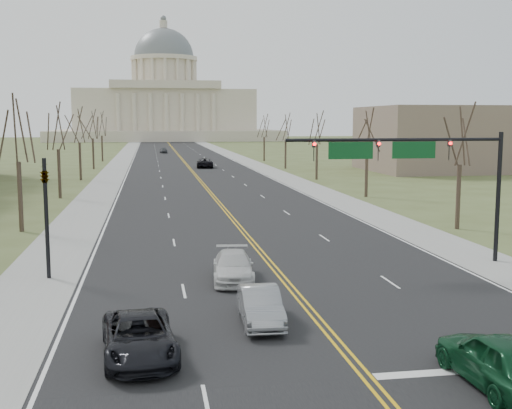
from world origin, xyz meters
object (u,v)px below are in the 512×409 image
object	(u,v)px
signal_mast	(413,159)
car_nb_inner_lead	(499,359)
signal_left	(46,205)
car_sb_inner_second	(233,266)
car_sb_outer_lead	(139,337)
car_sb_inner_lead	(260,306)
car_far_nb	(205,163)
car_far_sb	(164,150)

from	to	relation	value
signal_mast	car_nb_inner_lead	bearing A→B (deg)	-103.75
signal_left	car_nb_inner_lead	distance (m)	22.02
signal_mast	signal_left	world-z (taller)	signal_mast
car_sb_inner_second	car_sb_outer_lead	bearing A→B (deg)	-108.63
car_sb_outer_lead	car_sb_inner_second	xyz separation A→B (m)	(4.40, 9.77, -0.01)
car_sb_inner_lead	signal_mast	bearing A→B (deg)	44.32
car_nb_inner_lead	car_sb_inner_second	xyz separation A→B (m)	(-6.07, 13.89, -0.14)
car_far_nb	car_sb_inner_lead	bearing A→B (deg)	90.31
car_sb_outer_lead	car_far_sb	xyz separation A→B (m)	(3.70, 136.28, -0.02)
signal_mast	car_far_nb	xyz separation A→B (m)	(-4.85, 74.64, -4.95)
car_sb_outer_lead	car_sb_inner_second	size ratio (longest dim) A/B	1.05
signal_mast	car_nb_inner_lead	distance (m)	16.97
signal_mast	car_sb_inner_second	bearing A→B (deg)	-169.24
car_far_nb	car_nb_inner_lead	bearing A→B (deg)	94.31
car_nb_inner_lead	car_sb_outer_lead	distance (m)	11.25
car_nb_inner_lead	car_sb_inner_lead	world-z (taller)	car_nb_inner_lead
car_sb_inner_lead	car_sb_inner_second	world-z (taller)	car_sb_inner_second
car_sb_inner_lead	signal_left	bearing A→B (deg)	138.83
car_sb_inner_lead	car_sb_outer_lead	distance (m)	5.42
signal_mast	car_sb_inner_lead	distance (m)	14.05
signal_mast	car_far_sb	bearing A→B (deg)	94.88
car_sb_inner_second	car_far_sb	world-z (taller)	car_sb_inner_second
signal_left	car_far_sb	bearing A→B (deg)	86.18
car_sb_inner_second	signal_left	bearing A→B (deg)	173.77
car_far_sb	car_sb_outer_lead	bearing A→B (deg)	-95.15
car_sb_inner_lead	car_sb_outer_lead	bearing A→B (deg)	-145.17
car_sb_inner_lead	car_sb_inner_second	distance (m)	6.87
signal_mast	car_far_sb	distance (m)	125.18
signal_mast	car_sb_outer_lead	size ratio (longest dim) A/B	2.41
car_sb_inner_lead	car_sb_inner_second	bearing A→B (deg)	93.90
car_sb_inner_second	signal_mast	bearing A→B (deg)	16.36
car_far_nb	car_sb_outer_lead	bearing A→B (deg)	87.41
car_far_sb	car_sb_inner_second	bearing A→B (deg)	-93.28
car_far_nb	car_far_sb	xyz separation A→B (m)	(-5.78, 49.98, -0.12)
signal_left	car_nb_inner_lead	xyz separation A→B (m)	(15.08, -15.78, -2.87)
car_sb_outer_lead	car_sb_inner_lead	bearing A→B (deg)	27.58
car_sb_inner_lead	car_nb_inner_lead	bearing A→B (deg)	-47.60
signal_left	car_nb_inner_lead	size ratio (longest dim) A/B	1.23
signal_left	car_sb_inner_lead	distance (m)	13.04
car_sb_outer_lead	car_far_nb	size ratio (longest dim) A/B	0.87
signal_left	car_sb_outer_lead	size ratio (longest dim) A/B	1.19
car_nb_inner_lead	signal_mast	bearing A→B (deg)	-105.80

